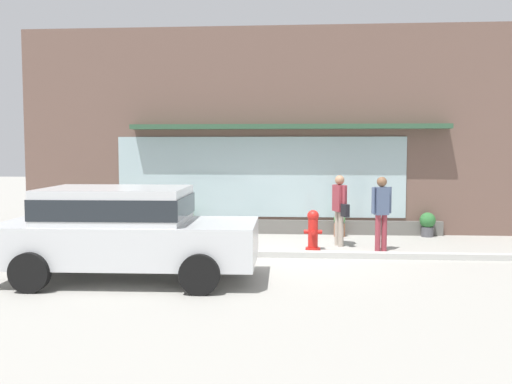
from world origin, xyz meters
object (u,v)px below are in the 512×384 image
object	(u,v)px
parked_car_silver	(124,228)
potted_plant_by_entrance	(187,220)
potted_plant_window_center	(102,221)
pedestrian_passerby	(381,208)
pedestrian_with_handbag	(340,205)
potted_plant_trailing_edge	(428,223)
potted_plant_window_right	(339,225)
fire_hydrant	(313,230)

from	to	relation	value
parked_car_silver	potted_plant_by_entrance	world-z (taller)	parked_car_silver
potted_plant_window_center	pedestrian_passerby	bearing A→B (deg)	-16.23
pedestrian_with_handbag	potted_plant_window_center	world-z (taller)	pedestrian_with_handbag
potted_plant_trailing_edge	potted_plant_window_center	bearing A→B (deg)	-178.90
potted_plant_window_right	potted_plant_trailing_edge	xyz separation A→B (m)	(2.19, 0.14, 0.05)
pedestrian_with_handbag	parked_car_silver	distance (m)	5.30
potted_plant_window_center	potted_plant_window_right	bearing A→B (deg)	0.18
potted_plant_window_center	potted_plant_trailing_edge	distance (m)	8.26
parked_car_silver	potted_plant_trailing_edge	world-z (taller)	parked_car_silver
fire_hydrant	pedestrian_passerby	bearing A→B (deg)	-0.47
pedestrian_with_handbag	parked_car_silver	world-z (taller)	pedestrian_with_handbag
pedestrian_with_handbag	potted_plant_trailing_edge	xyz separation A→B (m)	(2.28, 1.54, -0.60)
pedestrian_passerby	potted_plant_trailing_edge	world-z (taller)	pedestrian_passerby
potted_plant_window_right	potted_plant_by_entrance	xyz separation A→B (m)	(-3.88, 0.13, 0.06)
parked_car_silver	potted_plant_by_entrance	size ratio (longest dim) A/B	6.76
pedestrian_with_handbag	parked_car_silver	xyz separation A→B (m)	(-3.82, -3.67, -0.05)
fire_hydrant	parked_car_silver	distance (m)	4.47
potted_plant_window_right	potted_plant_window_center	world-z (taller)	potted_plant_window_center
fire_hydrant	pedestrian_with_handbag	size ratio (longest dim) A/B	0.55
potted_plant_window_center	potted_plant_by_entrance	bearing A→B (deg)	3.87
potted_plant_window_right	potted_plant_window_center	size ratio (longest dim) A/B	0.86
fire_hydrant	potted_plant_window_center	world-z (taller)	fire_hydrant
pedestrian_with_handbag	potted_plant_window_center	distance (m)	6.17
pedestrian_with_handbag	pedestrian_passerby	world-z (taller)	pedestrian_passerby
pedestrian_passerby	potted_plant_window_right	xyz separation A→B (m)	(-0.75, 2.01, -0.64)
fire_hydrant	potted_plant_window_center	distance (m)	5.72
potted_plant_window_right	parked_car_silver	bearing A→B (deg)	-127.66
potted_plant_window_center	potted_plant_trailing_edge	world-z (taller)	potted_plant_window_center
potted_plant_by_entrance	potted_plant_window_center	xyz separation A→B (m)	(-2.19, -0.15, -0.02)
pedestrian_with_handbag	potted_plant_window_right	bearing A→B (deg)	152.24
potted_plant_window_right	potted_plant_by_entrance	distance (m)	3.88
fire_hydrant	pedestrian_with_handbag	world-z (taller)	pedestrian_with_handbag
parked_car_silver	fire_hydrant	bearing A→B (deg)	42.22
pedestrian_passerby	potted_plant_trailing_edge	distance (m)	2.65
pedestrian_passerby	potted_plant_by_entrance	distance (m)	5.13
fire_hydrant	potted_plant_by_entrance	xyz separation A→B (m)	(-3.18, 2.12, -0.10)
potted_plant_by_entrance	potted_plant_window_center	size ratio (longest dim) A/B	0.96
fire_hydrant	potted_plant_window_center	bearing A→B (deg)	159.82
pedestrian_passerby	potted_plant_window_right	bearing A→B (deg)	93.07
fire_hydrant	parked_car_silver	world-z (taller)	parked_car_silver
pedestrian_with_handbag	potted_plant_by_entrance	size ratio (longest dim) A/B	2.53
parked_car_silver	potted_plant_trailing_edge	xyz separation A→B (m)	(6.10, 5.21, -0.55)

